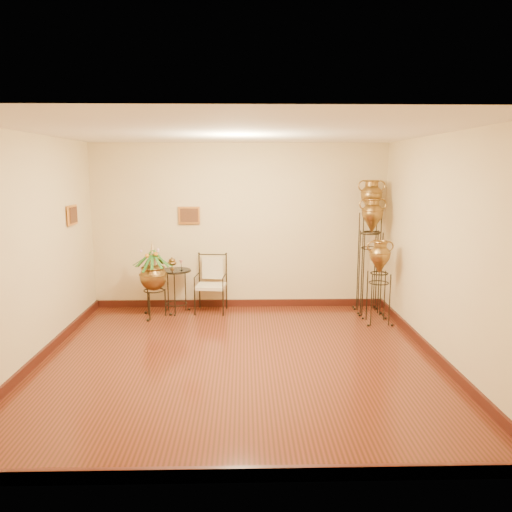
{
  "coord_description": "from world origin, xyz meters",
  "views": [
    {
      "loc": [
        0.08,
        -5.96,
        2.37
      ],
      "look_at": [
        0.25,
        1.3,
        1.1
      ],
      "focal_mm": 35.0,
      "sensor_mm": 36.0,
      "label": 1
    }
  ],
  "objects_px": {
    "amphora_tall": "(369,245)",
    "side_table": "(176,290)",
    "amphora_mid": "(371,255)",
    "planter_urn": "(153,274)",
    "armchair": "(211,284)"
  },
  "relations": [
    {
      "from": "armchair",
      "to": "side_table",
      "type": "distance_m",
      "value": 0.59
    },
    {
      "from": "planter_urn",
      "to": "side_table",
      "type": "height_order",
      "value": "planter_urn"
    },
    {
      "from": "planter_urn",
      "to": "amphora_mid",
      "type": "bearing_deg",
      "value": 2.33
    },
    {
      "from": "planter_urn",
      "to": "side_table",
      "type": "distance_m",
      "value": 0.53
    },
    {
      "from": "amphora_tall",
      "to": "amphora_mid",
      "type": "height_order",
      "value": "amphora_tall"
    },
    {
      "from": "amphora_mid",
      "to": "armchair",
      "type": "relative_size",
      "value": 2.01
    },
    {
      "from": "planter_urn",
      "to": "armchair",
      "type": "height_order",
      "value": "planter_urn"
    },
    {
      "from": "amphora_tall",
      "to": "side_table",
      "type": "bearing_deg",
      "value": 179.98
    },
    {
      "from": "amphora_tall",
      "to": "side_table",
      "type": "relative_size",
      "value": 2.42
    },
    {
      "from": "amphora_mid",
      "to": "armchair",
      "type": "xyz_separation_m",
      "value": [
        -2.63,
        0.12,
        -0.49
      ]
    },
    {
      "from": "amphora_mid",
      "to": "side_table",
      "type": "bearing_deg",
      "value": 177.88
    },
    {
      "from": "amphora_mid",
      "to": "side_table",
      "type": "distance_m",
      "value": 3.27
    },
    {
      "from": "amphora_mid",
      "to": "side_table",
      "type": "height_order",
      "value": "amphora_mid"
    },
    {
      "from": "amphora_tall",
      "to": "planter_urn",
      "type": "distance_m",
      "value": 3.57
    },
    {
      "from": "amphora_tall",
      "to": "planter_urn",
      "type": "relative_size",
      "value": 1.73
    }
  ]
}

